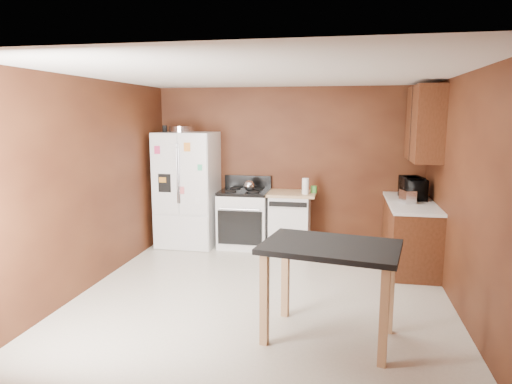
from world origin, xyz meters
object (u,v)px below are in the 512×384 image
(microwave, at_px, (413,189))
(refrigerator, at_px, (188,189))
(island, at_px, (330,259))
(paper_towel, at_px, (305,186))
(green_canister, at_px, (314,189))
(kettle, at_px, (249,186))
(toaster, at_px, (408,196))
(pen_cup, at_px, (165,129))
(dishwasher, at_px, (290,220))
(roasting_pan, at_px, (182,129))
(gas_range, at_px, (244,218))

(microwave, xyz_separation_m, refrigerator, (-3.39, 0.17, -0.14))
(refrigerator, relative_size, island, 1.35)
(paper_towel, relative_size, refrigerator, 0.13)
(green_canister, xyz_separation_m, refrigerator, (-1.99, -0.12, -0.04))
(microwave, height_order, refrigerator, refrigerator)
(kettle, xyz_separation_m, toaster, (2.28, -0.53, 0.00))
(pen_cup, height_order, dishwasher, pen_cup)
(paper_towel, relative_size, green_canister, 2.30)
(roasting_pan, relative_size, gas_range, 0.34)
(paper_towel, bearing_deg, pen_cup, -179.80)
(kettle, xyz_separation_m, refrigerator, (-1.00, -0.01, -0.08))
(roasting_pan, distance_m, dishwasher, 2.19)
(pen_cup, distance_m, microwave, 3.82)
(dishwasher, bearing_deg, toaster, -20.00)
(toaster, relative_size, island, 0.18)
(toaster, bearing_deg, dishwasher, 142.92)
(green_canister, height_order, island, green_canister)
(toaster, height_order, microwave, microwave)
(gas_range, bearing_deg, toaster, -13.67)
(paper_towel, relative_size, gas_range, 0.22)
(kettle, bearing_deg, green_canister, 6.38)
(green_canister, relative_size, toaster, 0.44)
(paper_towel, height_order, gas_range, paper_towel)
(pen_cup, bearing_deg, kettle, 2.12)
(refrigerator, xyz_separation_m, island, (2.33, -2.76, -0.13))
(roasting_pan, relative_size, green_canister, 3.62)
(island, bearing_deg, toaster, 67.00)
(pen_cup, xyz_separation_m, green_canister, (2.32, 0.16, -0.91))
(gas_range, bearing_deg, microwave, -5.40)
(green_canister, bearing_deg, roasting_pan, -175.68)
(paper_towel, height_order, microwave, microwave)
(microwave, bearing_deg, pen_cup, 77.51)
(kettle, relative_size, microwave, 0.34)
(refrigerator, height_order, dishwasher, refrigerator)
(pen_cup, bearing_deg, paper_towel, 0.20)
(toaster, xyz_separation_m, dishwasher, (-1.65, 0.60, -0.53))
(pen_cup, height_order, gas_range, pen_cup)
(pen_cup, distance_m, dishwasher, 2.42)
(kettle, bearing_deg, pen_cup, -177.88)
(paper_towel, distance_m, dishwasher, 0.62)
(microwave, height_order, island, microwave)
(refrigerator, height_order, island, refrigerator)
(pen_cup, relative_size, microwave, 0.21)
(roasting_pan, xyz_separation_m, pen_cup, (-0.28, -0.01, 0.01))
(kettle, bearing_deg, refrigerator, -179.45)
(kettle, bearing_deg, toaster, -12.96)
(roasting_pan, distance_m, island, 3.78)
(pen_cup, distance_m, kettle, 1.59)
(paper_towel, xyz_separation_m, microwave, (1.52, -0.14, 0.03))
(microwave, bearing_deg, toaster, 151.71)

